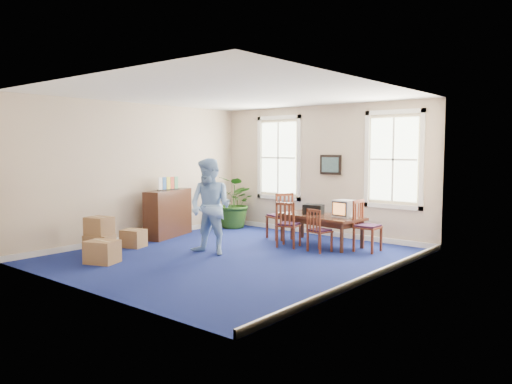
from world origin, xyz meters
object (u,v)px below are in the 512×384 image
Objects in this scene: man at (210,207)px; cardboard_boxes at (109,235)px; crt_tv at (345,209)px; potted_plant at (235,202)px; credenza at (168,212)px; conference_table at (321,230)px; chair_near_left at (289,224)px.

cardboard_boxes is at bearing -147.95° from man.
potted_plant is at bearing 178.07° from crt_tv.
credenza is (-2.23, 0.79, -0.38)m from man.
crt_tv is 4.95m from cardboard_boxes.
crt_tv reaches higher than cardboard_boxes.
man reaches higher than conference_table.
chair_near_left is at bearing -112.02° from conference_table.
credenza reaches higher than cardboard_boxes.
chair_near_left is (-0.97, -0.71, -0.35)m from crt_tv.
conference_table is 2.65m from man.
conference_table is 3.73m from credenza.
credenza is at bearing -153.06° from crt_tv.
cardboard_boxes is (-2.69, -3.64, 0.07)m from conference_table.
crt_tv is 0.32× the size of cardboard_boxes.
man reaches higher than cardboard_boxes.
chair_near_left is (-0.40, -0.66, 0.17)m from conference_table.
conference_table is 1.00× the size of man.
potted_plant is (-3.62, 0.49, -0.15)m from crt_tv.
conference_table is 0.79m from chair_near_left.
potted_plant is at bearing 94.77° from cardboard_boxes.
conference_table is 1.29× the size of credenza.
chair_near_left is 2.91m from potted_plant.
potted_plant reaches higher than chair_near_left.
chair_near_left is at bearing 52.39° from cardboard_boxes.
potted_plant is at bearing 113.68° from man.
potted_plant is 0.99× the size of cardboard_boxes.
crt_tv is at bearing 48.44° from cardboard_boxes.
conference_table is 1.38× the size of cardboard_boxes.
crt_tv reaches higher than chair_near_left.
man is 1.29× the size of credenza.
potted_plant reaches higher than conference_table.
crt_tv is at bearing 13.34° from conference_table.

